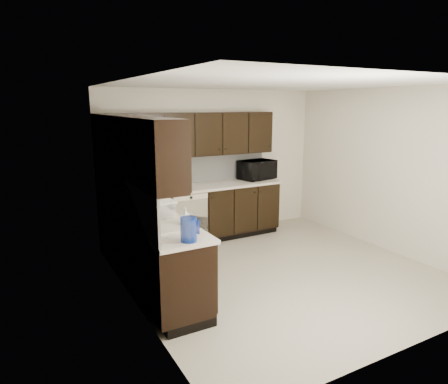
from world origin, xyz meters
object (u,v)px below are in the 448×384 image
object	(u,v)px
sink	(162,229)
microwave	(257,170)
blue_pitcher	(189,229)
toaster_oven	(147,183)
storage_bin	(150,210)

from	to	relation	value
sink	microwave	distance (m)	3.01
sink	blue_pitcher	bearing A→B (deg)	-87.96
sink	toaster_oven	world-z (taller)	sink
microwave	storage_bin	world-z (taller)	microwave
blue_pitcher	sink	bearing A→B (deg)	78.07
microwave	blue_pitcher	world-z (taller)	microwave
microwave	blue_pitcher	size ratio (longest dim) A/B	2.53
toaster_oven	blue_pitcher	xyz separation A→B (m)	(-0.39, -2.47, 0.01)
microwave	storage_bin	size ratio (longest dim) A/B	1.20
toaster_oven	blue_pitcher	bearing A→B (deg)	-114.65
microwave	storage_bin	bearing A→B (deg)	-159.20
sink	toaster_oven	distance (m)	1.83
toaster_oven	blue_pitcher	distance (m)	2.50
sink	storage_bin	distance (m)	0.31
toaster_oven	storage_bin	world-z (taller)	toaster_oven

